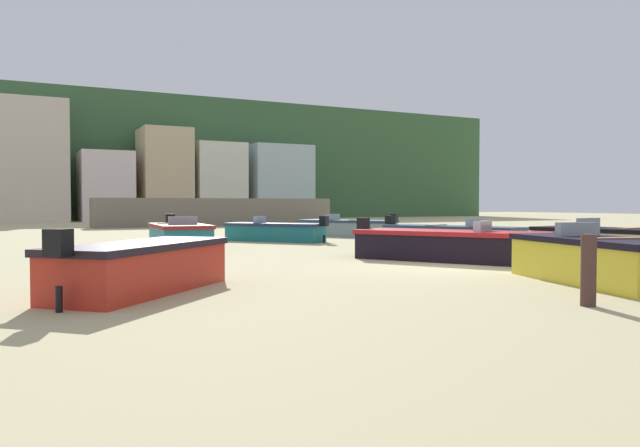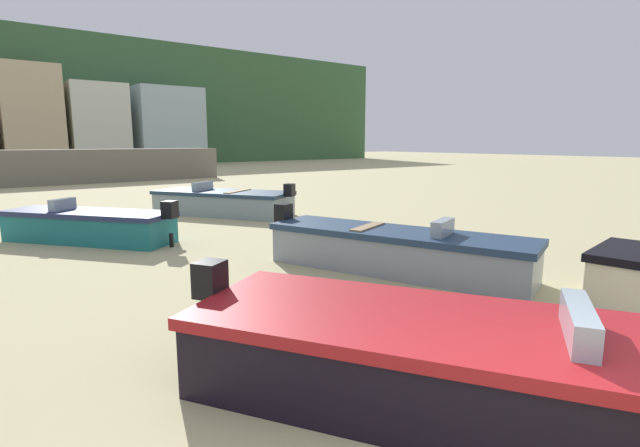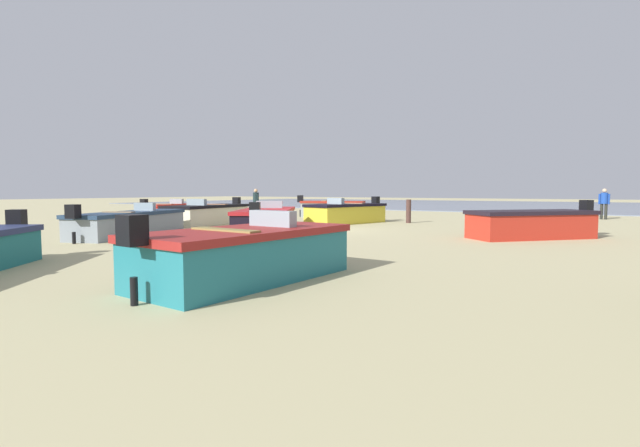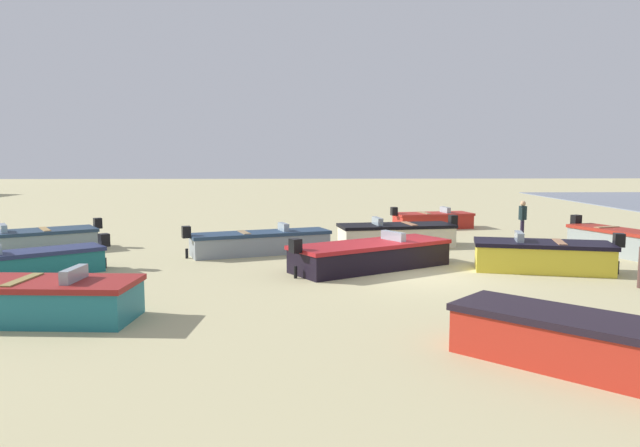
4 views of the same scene
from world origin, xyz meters
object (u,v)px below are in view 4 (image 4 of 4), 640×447
object	(u,v)px
boat_yellow_0	(542,256)
boat_grey_2	(615,241)
boat_teal_3	(44,300)
boat_grey_5	(29,241)
boat_cream_7	(396,235)
beach_walker_foreground	(523,217)
boat_black_9	(371,255)
boat_grey_10	(260,242)
boat_red_8	(433,220)
boat_red_4	(575,341)
boat_teal_6	(26,264)

from	to	relation	value
boat_yellow_0	boat_grey_2	xyz separation A→B (m)	(3.01, -3.89, 0.01)
boat_teal_3	boat_grey_5	bearing A→B (deg)	-149.58
boat_cream_7	beach_walker_foreground	size ratio (longest dim) A/B	2.96
boat_black_9	boat_grey_10	world-z (taller)	boat_black_9
boat_grey_2	boat_cream_7	distance (m)	7.84
boat_red_8	boat_red_4	bearing A→B (deg)	-16.63
boat_yellow_0	boat_grey_10	distance (m)	9.50
boat_teal_3	beach_walker_foreground	world-z (taller)	beach_walker_foreground
boat_cream_7	boat_red_8	world-z (taller)	boat_cream_7
boat_yellow_0	boat_red_4	bearing A→B (deg)	175.38
boat_yellow_0	beach_walker_foreground	distance (m)	7.41
boat_black_9	boat_grey_5	bearing A→B (deg)	-137.46
boat_red_4	boat_grey_10	xyz separation A→B (m)	(11.67, 5.99, -0.04)
boat_teal_3	boat_grey_10	xyz separation A→B (m)	(8.57, -3.95, -0.04)
boat_cream_7	boat_grey_10	xyz separation A→B (m)	(-1.67, 5.18, -0.03)
boat_red_4	boat_grey_10	distance (m)	13.11
boat_teal_6	boat_cream_7	size ratio (longest dim) A/B	0.87
boat_yellow_0	boat_teal_6	bearing A→B (deg)	106.29
boat_red_8	boat_grey_5	bearing A→B (deg)	-78.19
boat_red_4	boat_grey_2	bearing A→B (deg)	12.61
boat_black_9	beach_walker_foreground	size ratio (longest dim) A/B	3.30
boat_cream_7	boat_grey_2	bearing A→B (deg)	-114.53
boat_grey_10	boat_red_4	bearing A→B (deg)	6.94
boat_red_4	boat_grey_5	size ratio (longest dim) A/B	0.79
boat_yellow_0	boat_cream_7	bearing A→B (deg)	49.82
boat_grey_2	boat_red_8	bearing A→B (deg)	-77.51
boat_teal_3	boat_teal_6	world-z (taller)	boat_teal_3
boat_black_9	boat_teal_3	bearing A→B (deg)	-84.48
boat_teal_3	boat_teal_6	size ratio (longest dim) A/B	0.99
boat_yellow_0	boat_grey_5	distance (m)	17.84
boat_grey_5	boat_cream_7	world-z (taller)	boat_cream_7
boat_teal_3	boat_teal_6	bearing A→B (deg)	-147.15
beach_walker_foreground	boat_red_8	bearing A→B (deg)	63.71
boat_grey_2	boat_red_8	world-z (taller)	boat_grey_2
boat_grey_2	boat_teal_3	bearing A→B (deg)	7.41
boat_grey_10	boat_red_8	bearing A→B (deg)	113.27
boat_yellow_0	boat_grey_10	xyz separation A→B (m)	(3.49, 8.83, -0.05)
boat_grey_5	boat_teal_6	bearing A→B (deg)	172.35
boat_black_9	boat_grey_10	xyz separation A→B (m)	(2.95, 3.64, -0.01)
boat_teal_6	beach_walker_foreground	xyz separation A→B (m)	(7.57, -17.38, 0.56)
boat_red_4	boat_cream_7	bearing A→B (deg)	47.12
boat_red_4	boat_teal_6	world-z (taller)	boat_red_4
boat_cream_7	boat_grey_10	world-z (taller)	boat_cream_7
boat_cream_7	beach_walker_foreground	bearing A→B (deg)	-79.86
boat_teal_3	boat_teal_6	distance (m)	5.26
boat_red_4	beach_walker_foreground	bearing A→B (deg)	25.84
boat_teal_6	boat_red_8	size ratio (longest dim) A/B	1.01
boat_grey_5	boat_grey_10	distance (m)	8.55
boat_red_4	boat_cream_7	distance (m)	13.35
boat_red_4	beach_walker_foreground	xyz separation A→B (m)	(15.27, -4.91, 0.50)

